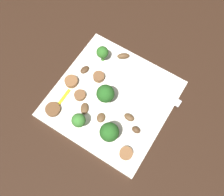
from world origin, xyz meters
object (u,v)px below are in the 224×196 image
mushroom_5 (123,56)px  broccoli_floret_2 (105,94)px  mushroom_2 (101,118)px  sausage_slice_2 (71,82)px  sausage_slice_0 (53,109)px  pepper_strip_3 (64,97)px  sausage_slice_3 (80,95)px  mushroom_0 (129,117)px  plate (112,99)px  sausage_slice_4 (126,153)px  fork (152,87)px  mushroom_3 (85,70)px  broccoli_floret_3 (102,53)px  broccoli_floret_0 (79,121)px  mushroom_4 (84,108)px  mushroom_1 (136,130)px  sausage_slice_1 (99,77)px  broccoli_floret_1 (109,132)px

mushroom_5 → broccoli_floret_2: bearing=-77.8°
mushroom_2 → sausage_slice_2: bearing=160.8°
sausage_slice_0 → pepper_strip_3: sausage_slice_0 is taller
sausage_slice_3 → mushroom_0: (0.12, 0.01, 0.00)m
plate → sausage_slice_4: size_ratio=9.17×
fork → mushroom_3: (-0.16, -0.05, 0.00)m
broccoli_floret_3 → broccoli_floret_0: bearing=-73.6°
plate → broccoli_floret_2: (-0.01, -0.01, 0.04)m
mushroom_3 → plate: bearing=-15.4°
plate → mushroom_4: (-0.04, -0.06, 0.01)m
mushroom_1 → mushroom_5: (-0.12, 0.15, 0.00)m
broccoli_floret_3 → mushroom_2: broccoli_floret_3 is taller
sausage_slice_3 → mushroom_5: size_ratio=0.89×
sausage_slice_2 → sausage_slice_4: sausage_slice_2 is taller
plate → pepper_strip_3: 0.11m
pepper_strip_3 → sausage_slice_3: bearing=36.7°
fork → sausage_slice_4: 0.17m
sausage_slice_1 → pepper_strip_3: bearing=-115.5°
mushroom_5 → mushroom_2: bearing=-76.1°
mushroom_4 → broccoli_floret_3: bearing=105.3°
fork → mushroom_4: (-0.10, -0.13, 0.00)m
sausage_slice_3 → sausage_slice_0: bearing=-117.6°
plate → mushroom_3: bearing=164.6°
broccoli_floret_0 → sausage_slice_1: size_ratio=1.83×
broccoli_floret_2 → sausage_slice_0: size_ratio=1.78×
broccoli_floret_0 → sausage_slice_1: 0.13m
broccoli_floret_3 → mushroom_3: bearing=-112.3°
plate → broccoli_floret_2: broccoli_floret_2 is taller
mushroom_2 → mushroom_3: 0.13m
plate → sausage_slice_2: bearing=-170.2°
plate → broccoli_floret_0: 0.10m
sausage_slice_1 → mushroom_2: 0.10m
plate → mushroom_0: (0.06, -0.02, 0.01)m
sausage_slice_0 → mushroom_4: (0.06, 0.04, -0.00)m
broccoli_floret_3 → mushroom_3: size_ratio=1.94×
broccoli_floret_0 → sausage_slice_3: bearing=125.1°
broccoli_floret_1 → mushroom_2: 0.06m
broccoli_floret_0 → mushroom_5: size_ratio=1.66×
sausage_slice_2 → pepper_strip_3: size_ratio=0.74×
sausage_slice_2 → sausage_slice_3: bearing=-25.8°
fork → sausage_slice_3: bearing=-136.8°
plate → mushroom_2: (0.01, -0.06, 0.01)m
sausage_slice_0 → mushroom_2: bearing=22.1°
mushroom_2 → pepper_strip_3: (-0.10, -0.00, -0.00)m
fork → mushroom_4: 0.17m
broccoli_floret_1 → mushroom_0: broccoli_floret_1 is taller
sausage_slice_4 → mushroom_4: size_ratio=1.03×
broccoli_floret_1 → pepper_strip_3: size_ratio=1.33×
plate → broccoli_floret_3: broccoli_floret_3 is taller
sausage_slice_2 → pepper_strip_3: sausage_slice_2 is taller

